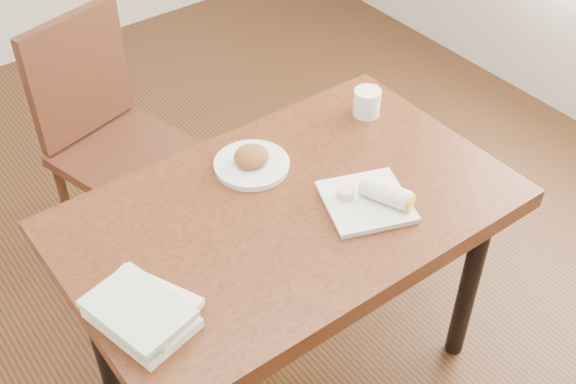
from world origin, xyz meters
TOP-DOWN VIEW (x-y plane):
  - ground at (0.00, 0.00)m, footprint 4.00×5.00m
  - table at (0.00, 0.00)m, footprint 1.23×0.76m
  - chair_far at (-0.14, 0.88)m, footprint 0.52×0.52m
  - plate_scone at (0.01, 0.19)m, footprint 0.22×0.22m
  - coffee_mug at (0.46, 0.20)m, footprint 0.12×0.09m
  - plate_burrito at (0.18, -0.13)m, footprint 0.29×0.29m
  - book_stack at (-0.50, -0.11)m, footprint 0.25×0.29m

SIDE VIEW (x-z plane):
  - ground at x=0.00m, z-range -0.01..0.00m
  - chair_far at x=-0.14m, z-range 0.07..1.03m
  - table at x=0.00m, z-range 0.29..1.04m
  - plate_scone at x=0.01m, z-range 0.74..0.81m
  - plate_burrito at x=0.18m, z-range 0.74..0.81m
  - book_stack at x=-0.50m, z-range 0.75..0.81m
  - coffee_mug at x=0.46m, z-range 0.75..0.84m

